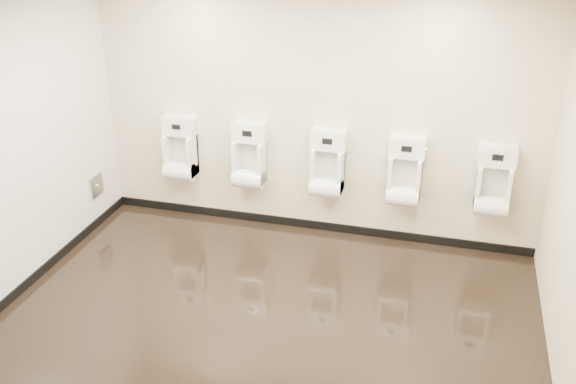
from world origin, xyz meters
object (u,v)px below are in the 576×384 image
(urinal_2, at_px, (327,168))
(urinal_4, at_px, (493,186))
(urinal_1, at_px, (249,160))
(urinal_3, at_px, (405,176))
(urinal_0, at_px, (180,153))
(access_panel, at_px, (96,185))

(urinal_2, relative_size, urinal_4, 1.00)
(urinal_1, distance_m, urinal_2, 0.91)
(urinal_1, distance_m, urinal_3, 1.76)
(urinal_0, relative_size, urinal_1, 1.00)
(urinal_3, bearing_deg, urinal_1, 180.00)
(access_panel, distance_m, urinal_1, 1.84)
(access_panel, distance_m, urinal_2, 2.73)
(access_panel, bearing_deg, urinal_3, 6.77)
(urinal_0, bearing_deg, urinal_4, 0.00)
(urinal_0, relative_size, urinal_3, 1.00)
(urinal_0, distance_m, urinal_2, 1.76)
(urinal_2, xyz_separation_m, urinal_3, (0.85, 0.00, 0.00))
(urinal_0, xyz_separation_m, urinal_1, (0.85, 0.00, 0.00))
(urinal_0, xyz_separation_m, urinal_2, (1.76, 0.00, 0.00))
(urinal_0, relative_size, urinal_4, 1.00)
(urinal_4, bearing_deg, urinal_0, 180.00)
(urinal_4, bearing_deg, urinal_1, 180.00)
(access_panel, xyz_separation_m, urinal_1, (1.76, 0.42, 0.35))
(access_panel, bearing_deg, urinal_4, 5.38)
(urinal_1, height_order, urinal_2, same)
(urinal_0, bearing_deg, urinal_1, 0.00)
(urinal_0, xyz_separation_m, urinal_3, (2.61, 0.00, 0.00))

